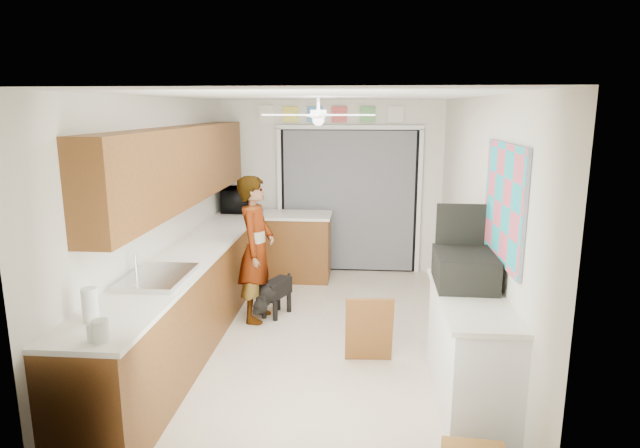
{
  "coord_description": "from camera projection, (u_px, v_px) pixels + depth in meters",
  "views": [
    {
      "loc": [
        0.48,
        -5.27,
        2.39
      ],
      "look_at": [
        0.0,
        0.4,
        1.15
      ],
      "focal_mm": 30.0,
      "sensor_mm": 36.0,
      "label": 1
    }
  ],
  "objects": [
    {
      "name": "floor",
      "position": [
        317.0,
        337.0,
        5.68
      ],
      "size": [
        5.0,
        5.0,
        0.0
      ],
      "primitive_type": "plane",
      "color": "#C3B09C",
      "rests_on": "ground"
    },
    {
      "name": "ceiling",
      "position": [
        317.0,
        96.0,
        5.15
      ],
      "size": [
        5.0,
        5.0,
        0.0
      ],
      "primitive_type": "plane",
      "rotation": [
        3.14,
        0.0,
        0.0
      ],
      "color": "white",
      "rests_on": "ground"
    },
    {
      "name": "wall_back",
      "position": [
        332.0,
        187.0,
        7.85
      ],
      "size": [
        3.2,
        0.0,
        3.2
      ],
      "primitive_type": "plane",
      "rotation": [
        1.57,
        0.0,
        0.0
      ],
      "color": "silver",
      "rests_on": "ground"
    },
    {
      "name": "wall_front",
      "position": [
        277.0,
        317.0,
        2.98
      ],
      "size": [
        3.2,
        0.0,
        3.2
      ],
      "primitive_type": "plane",
      "rotation": [
        -1.57,
        0.0,
        0.0
      ],
      "color": "silver",
      "rests_on": "ground"
    },
    {
      "name": "wall_left",
      "position": [
        164.0,
        220.0,
        5.55
      ],
      "size": [
        0.0,
        5.0,
        5.0
      ],
      "primitive_type": "plane",
      "rotation": [
        1.57,
        0.0,
        1.57
      ],
      "color": "silver",
      "rests_on": "ground"
    },
    {
      "name": "wall_right",
      "position": [
        477.0,
        226.0,
        5.29
      ],
      "size": [
        0.0,
        5.0,
        5.0
      ],
      "primitive_type": "plane",
      "rotation": [
        1.57,
        0.0,
        -1.57
      ],
      "color": "silver",
      "rests_on": "ground"
    },
    {
      "name": "left_base_cabinets",
      "position": [
        196.0,
        294.0,
        5.69
      ],
      "size": [
        0.6,
        4.8,
        0.9
      ],
      "primitive_type": "cube",
      "color": "brown",
      "rests_on": "floor"
    },
    {
      "name": "left_countertop",
      "position": [
        194.0,
        251.0,
        5.59
      ],
      "size": [
        0.62,
        4.8,
        0.04
      ],
      "primitive_type": "cube",
      "color": "white",
      "rests_on": "left_base_cabinets"
    },
    {
      "name": "upper_cabinets",
      "position": [
        182.0,
        165.0,
        5.61
      ],
      "size": [
        0.32,
        4.0,
        0.8
      ],
      "primitive_type": "cube",
      "color": "brown",
      "rests_on": "wall_left"
    },
    {
      "name": "sink_basin",
      "position": [
        158.0,
        278.0,
        4.61
      ],
      "size": [
        0.5,
        0.76,
        0.06
      ],
      "primitive_type": "cube",
      "color": "silver",
      "rests_on": "left_countertop"
    },
    {
      "name": "faucet",
      "position": [
        136.0,
        267.0,
        4.61
      ],
      "size": [
        0.03,
        0.03,
        0.22
      ],
      "primitive_type": "cylinder",
      "color": "silver",
      "rests_on": "left_countertop"
    },
    {
      "name": "peninsula_base",
      "position": [
        294.0,
        248.0,
        7.58
      ],
      "size": [
        1.0,
        0.6,
        0.9
      ],
      "primitive_type": "cube",
      "color": "brown",
      "rests_on": "floor"
    },
    {
      "name": "peninsula_top",
      "position": [
        294.0,
        215.0,
        7.48
      ],
      "size": [
        1.04,
        0.64,
        0.04
      ],
      "primitive_type": "cube",
      "color": "white",
      "rests_on": "peninsula_base"
    },
    {
      "name": "back_opening_recess",
      "position": [
        349.0,
        201.0,
        7.84
      ],
      "size": [
        2.0,
        0.06,
        2.1
      ],
      "primitive_type": "cube",
      "color": "black",
      "rests_on": "wall_back"
    },
    {
      "name": "curtain_panel",
      "position": [
        349.0,
        202.0,
        7.81
      ],
      "size": [
        1.9,
        0.03,
        2.05
      ],
      "primitive_type": "cube",
      "color": "slate",
      "rests_on": "wall_back"
    },
    {
      "name": "door_trim_left",
      "position": [
        280.0,
        200.0,
        7.9
      ],
      "size": [
        0.06,
        0.04,
        2.1
      ],
      "primitive_type": "cube",
      "color": "white",
      "rests_on": "wall_back"
    },
    {
      "name": "door_trim_right",
      "position": [
        419.0,
        202.0,
        7.73
      ],
      "size": [
        0.06,
        0.04,
        2.1
      ],
      "primitive_type": "cube",
      "color": "white",
      "rests_on": "wall_back"
    },
    {
      "name": "door_trim_head",
      "position": [
        350.0,
        127.0,
        7.59
      ],
      "size": [
        2.1,
        0.04,
        0.06
      ],
      "primitive_type": "cube",
      "color": "white",
      "rests_on": "wall_back"
    },
    {
      "name": "header_frame_0",
      "position": [
        290.0,
        114.0,
        7.65
      ],
      "size": [
        0.22,
        0.02,
        0.22
      ],
      "primitive_type": "cube",
      "color": "#EBDD4E",
      "rests_on": "wall_back"
    },
    {
      "name": "header_frame_1",
      "position": [
        315.0,
        114.0,
        7.62
      ],
      "size": [
        0.22,
        0.02,
        0.22
      ],
      "primitive_type": "cube",
      "color": "#508DD5",
      "rests_on": "wall_back"
    },
    {
      "name": "header_frame_2",
      "position": [
        339.0,
        114.0,
        7.59
      ],
      "size": [
        0.22,
        0.02,
        0.22
      ],
      "primitive_type": "cube",
      "color": "#D14F4E",
      "rests_on": "wall_back"
    },
    {
      "name": "header_frame_3",
      "position": [
        367.0,
        114.0,
        7.56
      ],
      "size": [
        0.22,
        0.02,
        0.22
      ],
      "primitive_type": "cube",
      "color": "#66AE63",
      "rests_on": "wall_back"
    },
    {
      "name": "header_frame_4",
      "position": [
        396.0,
        114.0,
        7.52
      ],
      "size": [
        0.22,
        0.02,
        0.22
      ],
      "primitive_type": "cube",
      "color": "silver",
      "rests_on": "wall_back"
    },
    {
      "name": "route66_sign",
      "position": [
        266.0,
        114.0,
        7.68
      ],
      "size": [
        0.22,
        0.02,
        0.26
      ],
      "primitive_type": "cube",
      "color": "silver",
      "rests_on": "wall_back"
    },
    {
      "name": "right_counter_base",
      "position": [
        470.0,
        354.0,
        4.31
      ],
      "size": [
        0.5,
        1.4,
        0.9
      ],
      "primitive_type": "cube",
      "color": "white",
      "rests_on": "floor"
    },
    {
      "name": "right_counter_top",
      "position": [
        472.0,
        299.0,
        4.21
      ],
      "size": [
        0.54,
        1.44,
        0.04
      ],
      "primitive_type": "cube",
      "color": "white",
      "rests_on": "right_counter_base"
    },
    {
      "name": "abstract_painting",
      "position": [
        504.0,
        203.0,
        4.23
      ],
      "size": [
        0.03,
        1.15,
        0.95
      ],
      "primitive_type": "cube",
      "color": "#E0526C",
      "rests_on": "wall_right"
    },
    {
      "name": "ceiling_fan",
      "position": [
        318.0,
        115.0,
        5.38
      ],
      "size": [
        1.14,
        1.14,
        0.24
      ],
      "primitive_type": "cube",
      "color": "white",
      "rests_on": "ceiling"
    },
    {
      "name": "microwave",
      "position": [
        239.0,
        200.0,
        7.65
      ],
      "size": [
        0.42,
        0.61,
        0.33
      ],
      "primitive_type": "imported",
      "rotation": [
        0.0,
        0.0,
        1.61
      ],
      "color": "black",
      "rests_on": "left_countertop"
    },
    {
      "name": "jar_a",
      "position": [
        100.0,
        331.0,
        3.37
      ],
      "size": [
        0.12,
        0.12,
        0.14
      ],
      "primitive_type": "cylinder",
      "rotation": [
        0.0,
        0.0,
        0.23
      ],
      "color": "silver",
      "rests_on": "left_countertop"
    },
    {
      "name": "jar_b",
      "position": [
        93.0,
        333.0,
        3.38
      ],
      "size": [
        0.08,
        0.08,
        0.12
      ],
      "primitive_type": "cylinder",
      "rotation": [
        0.0,
        0.0,
        0.01
      ],
      "color": "silver",
      "rests_on": "left_countertop"
    },
    {
      "name": "paper_towel_roll",
      "position": [
        90.0,
        305.0,
        3.69
      ],
      "size": [
        0.13,
        0.13,
        0.24
      ],
      "primitive_type": "cylinder",
      "rotation": [
        0.0,
        0.0,
        -0.16
      ],
      "color": "white",
      "rests_on": "left_countertop"
    },
    {
      "name": "suitcase",
      "position": [
        464.0,
        269.0,
        4.45
      ],
      "size": [
        0.49,
        0.65,
        0.27
      ],
      "primitive_type": "cube",
      "rotation": [
        0.0,
        0.0,
        -0.02
      ],
      "color": "black",
      "rests_on": "right_counter_top"
    },
    {
      "name": "suitcase_rim",
      "position": [
        464.0,
        282.0,
        4.48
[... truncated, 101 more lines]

